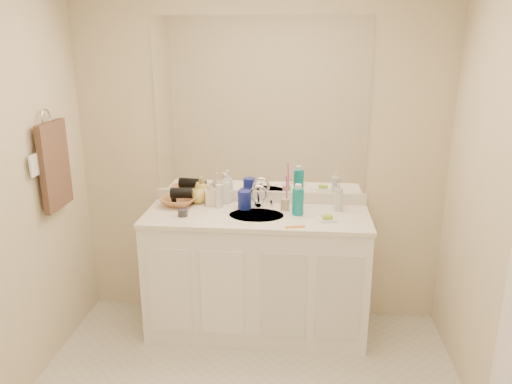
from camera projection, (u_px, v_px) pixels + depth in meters
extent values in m
cube|color=beige|center=(260.00, 158.00, 3.53)|extent=(2.60, 0.02, 2.40)
cube|color=white|center=(257.00, 275.00, 3.49)|extent=(1.50, 0.55, 0.85)
cube|color=white|center=(257.00, 216.00, 3.37)|extent=(1.52, 0.57, 0.03)
cube|color=silver|center=(260.00, 197.00, 3.60)|extent=(1.52, 0.03, 0.08)
cylinder|color=#BFB4A7|center=(256.00, 217.00, 3.35)|extent=(0.37, 0.37, 0.02)
cylinder|color=silver|center=(259.00, 199.00, 3.50)|extent=(0.02, 0.02, 0.11)
cube|color=white|center=(260.00, 107.00, 3.42)|extent=(1.48, 0.01, 1.20)
cylinder|color=navy|center=(244.00, 200.00, 3.45)|extent=(0.12, 0.12, 0.13)
cylinder|color=tan|center=(285.00, 204.00, 3.42)|extent=(0.06, 0.06, 0.08)
cylinder|color=#E43C9D|center=(287.00, 189.00, 3.39)|extent=(0.02, 0.04, 0.20)
cylinder|color=#0B8087|center=(298.00, 202.00, 3.33)|extent=(0.10, 0.10, 0.18)
cylinder|color=silver|center=(338.00, 199.00, 3.40)|extent=(0.06, 0.06, 0.16)
cube|color=white|center=(327.00, 220.00, 3.23)|extent=(0.12, 0.11, 0.01)
cube|color=#9AB92D|center=(327.00, 217.00, 3.23)|extent=(0.07, 0.06, 0.02)
cube|color=orange|center=(295.00, 227.00, 3.12)|extent=(0.13, 0.05, 0.01)
cylinder|color=#2F2E34|center=(183.00, 213.00, 3.31)|extent=(0.07, 0.07, 0.05)
cylinder|color=silver|center=(219.00, 196.00, 3.46)|extent=(0.06, 0.06, 0.17)
imported|color=white|center=(226.00, 188.00, 3.56)|extent=(0.10, 0.10, 0.22)
imported|color=beige|center=(211.00, 194.00, 3.51)|extent=(0.10, 0.10, 0.17)
imported|color=#D7BB53|center=(198.00, 193.00, 3.57)|extent=(0.13, 0.13, 0.15)
imported|color=#A96D44|center=(179.00, 201.00, 3.53)|extent=(0.29, 0.29, 0.06)
cylinder|color=black|center=(181.00, 193.00, 3.51)|extent=(0.16, 0.09, 0.08)
torus|color=silver|center=(46.00, 118.00, 3.04)|extent=(0.01, 0.11, 0.11)
cube|color=#3A271F|center=(55.00, 165.00, 3.12)|extent=(0.04, 0.32, 0.55)
cube|color=white|center=(34.00, 165.00, 2.92)|extent=(0.01, 0.08, 0.13)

